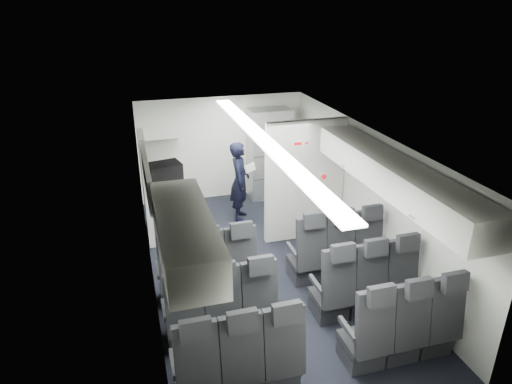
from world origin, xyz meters
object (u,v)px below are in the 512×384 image
seat_row_front (274,263)px  flight_attendant (240,181)px  seat_row_mid (295,300)px  carry_on_bag (164,173)px  boarding_door (146,187)px  seat_row_rear (324,347)px  galley_unit (269,154)px

seat_row_front → flight_attendant: 2.41m
seat_row_mid → flight_attendant: flight_attendant is taller
carry_on_bag → seat_row_mid: bearing=-55.1°
seat_row_mid → carry_on_bag: 2.39m
boarding_door → carry_on_bag: bearing=-82.9°
seat_row_front → flight_attendant: (0.09, 2.38, 0.36)m
seat_row_mid → seat_row_rear: bearing=-90.0°
seat_row_mid → galley_unit: 4.30m
seat_row_front → seat_row_mid: size_ratio=1.00×
seat_row_mid → boarding_door: 3.45m
galley_unit → flight_attendant: (-0.86, -0.88, -0.18)m
boarding_door → flight_attendant: size_ratio=1.21×
seat_row_mid → seat_row_rear: 0.90m
seat_row_mid → carry_on_bag: size_ratio=7.70×
seat_row_mid → carry_on_bag: (-1.43, 1.29, 1.42)m
seat_row_front → seat_row_rear: size_ratio=1.00×
seat_row_mid → flight_attendant: 3.30m
carry_on_bag → seat_row_front: bearing=-28.2°
flight_attendant → carry_on_bag: 2.72m
seat_row_rear → carry_on_bag: carry_on_bag is taller
boarding_door → flight_attendant: (1.73, 0.29, -0.19)m
seat_row_rear → boarding_door: size_ratio=1.79×
galley_unit → boarding_door: galley_unit is taller
seat_row_front → boarding_door: boarding_door is taller
seat_row_mid → flight_attendant: bearing=88.4°
seat_row_front → carry_on_bag: bearing=164.8°
boarding_door → galley_unit: bearing=24.3°
seat_row_rear → boarding_door: (-1.64, 3.89, 0.55)m
boarding_door → seat_row_rear: bearing=-67.1°
flight_attendant → seat_row_front: bearing=-164.5°
carry_on_bag → flight_attendant: bearing=39.6°
galley_unit → boarding_door: size_ratio=1.02×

